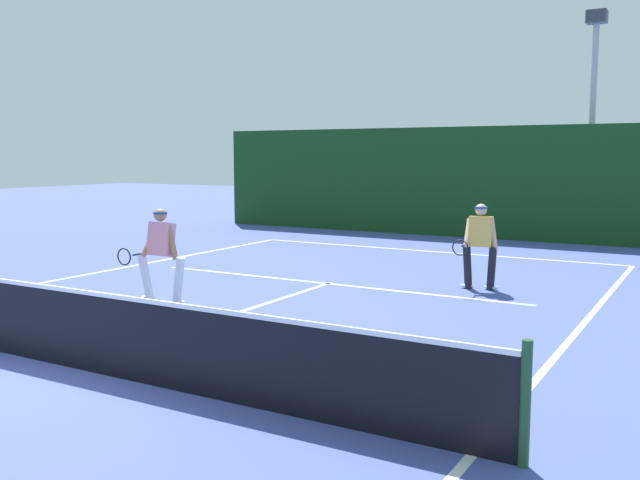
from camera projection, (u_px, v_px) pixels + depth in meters
ground_plane at (70, 367)px, 8.37m from camera, size 80.00×80.00×0.00m
court_line_baseline_far at (428, 251)px, 18.39m from camera, size 9.89×0.10×0.01m
court_line_sideline_right at (472, 455)px, 5.91m from camera, size 0.10×23.34×0.01m
court_line_service at (328, 284)px, 13.77m from camera, size 8.06×0.10×0.01m
court_line_centre at (232, 314)px, 11.12m from camera, size 0.10×6.40×0.01m
tennis_net at (68, 326)px, 8.31m from camera, size 10.84×0.09×1.06m
player_near at (161, 251)px, 11.90m from camera, size 1.01×0.84×1.63m
player_far at (480, 243)px, 13.10m from camera, size 0.71×0.88×1.62m
tennis_ball at (317, 343)px, 9.31m from camera, size 0.07×0.07×0.07m
back_fence_windscreen at (472, 182)px, 21.23m from camera, size 17.91×0.12×3.37m
light_pole at (593, 99)px, 20.10m from camera, size 0.55×0.44×6.59m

